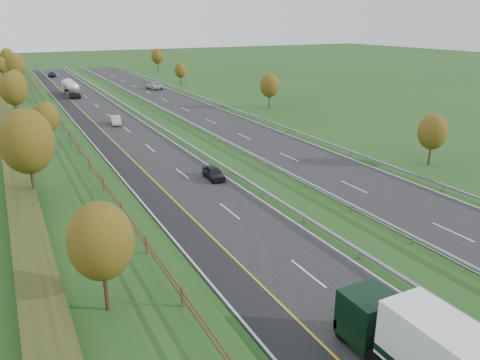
% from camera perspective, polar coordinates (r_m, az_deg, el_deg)
% --- Properties ---
extents(ground, '(400.00, 400.00, 0.00)m').
position_cam_1_polar(ground, '(72.19, -7.59, 5.97)').
color(ground, '#1F4A1A').
rests_on(ground, ground).
extents(near_carriageway, '(10.50, 200.00, 0.04)m').
position_cam_1_polar(near_carriageway, '(74.77, -14.71, 5.98)').
color(near_carriageway, black).
rests_on(near_carriageway, ground).
extents(far_carriageway, '(10.50, 200.00, 0.04)m').
position_cam_1_polar(far_carriageway, '(79.80, -3.04, 7.38)').
color(far_carriageway, black).
rests_on(far_carriageway, ground).
extents(hard_shoulder, '(3.00, 200.00, 0.04)m').
position_cam_1_polar(hard_shoulder, '(74.09, -17.54, 5.60)').
color(hard_shoulder, black).
rests_on(hard_shoulder, ground).
extents(lane_markings, '(26.75, 200.00, 0.01)m').
position_cam_1_polar(lane_markings, '(76.22, -9.99, 6.58)').
color(lane_markings, silver).
rests_on(lane_markings, near_carriageway).
extents(embankment_left, '(12.00, 200.00, 2.00)m').
position_cam_1_polar(embankment_left, '(73.01, -24.77, 5.33)').
color(embankment_left, '#1F4A1A').
rests_on(embankment_left, ground).
extents(hedge_left, '(2.20, 180.00, 1.10)m').
position_cam_1_polar(hedge_left, '(72.67, -26.51, 6.28)').
color(hedge_left, '#2A3616').
rests_on(hedge_left, embankment_left).
extents(fence_left, '(0.12, 189.06, 1.20)m').
position_cam_1_polar(fence_left, '(72.55, -21.39, 7.10)').
color(fence_left, '#422B19').
rests_on(fence_left, embankment_left).
extents(median_barrier_near, '(0.32, 200.00, 0.71)m').
position_cam_1_polar(median_barrier_near, '(76.02, -10.54, 6.95)').
color(median_barrier_near, gray).
rests_on(median_barrier_near, ground).
extents(median_barrier_far, '(0.32, 200.00, 0.71)m').
position_cam_1_polar(median_barrier_far, '(77.58, -6.92, 7.37)').
color(median_barrier_far, gray).
rests_on(median_barrier_far, ground).
extents(outer_barrier_far, '(0.32, 200.00, 0.71)m').
position_cam_1_polar(outer_barrier_far, '(82.17, 0.68, 8.17)').
color(outer_barrier_far, gray).
rests_on(outer_barrier_far, ground).
extents(trees_left, '(6.64, 164.30, 7.66)m').
position_cam_1_polar(trees_left, '(68.76, -24.92, 9.14)').
color(trees_left, '#2D2116').
rests_on(trees_left, embankment_left).
extents(trees_far, '(8.45, 118.60, 7.12)m').
position_cam_1_polar(trees_far, '(110.89, -3.00, 12.87)').
color(trees_far, '#2D2116').
rests_on(trees_far, ground).
extents(road_tanker, '(2.40, 11.22, 3.46)m').
position_cam_1_polar(road_tanker, '(111.37, -19.94, 10.58)').
color(road_tanker, silver).
rests_on(road_tanker, near_carriageway).
extents(car_dark_near, '(1.77, 3.97, 1.33)m').
position_cam_1_polar(car_dark_near, '(49.59, -3.23, 0.89)').
color(car_dark_near, black).
rests_on(car_dark_near, near_carriageway).
extents(car_silver_mid, '(2.04, 4.42, 1.40)m').
position_cam_1_polar(car_silver_mid, '(78.15, -14.92, 7.05)').
color(car_silver_mid, '#9FA0A4').
rests_on(car_silver_mid, near_carriageway).
extents(car_small_far, '(2.02, 4.71, 1.35)m').
position_cam_1_polar(car_small_far, '(150.35, -21.94, 11.83)').
color(car_small_far, '#13123A').
rests_on(car_small_far, near_carriageway).
extents(car_oncoming, '(3.45, 6.15, 1.62)m').
position_cam_1_polar(car_oncoming, '(117.05, -10.43, 11.25)').
color(car_oncoming, silver).
rests_on(car_oncoming, far_carriageway).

